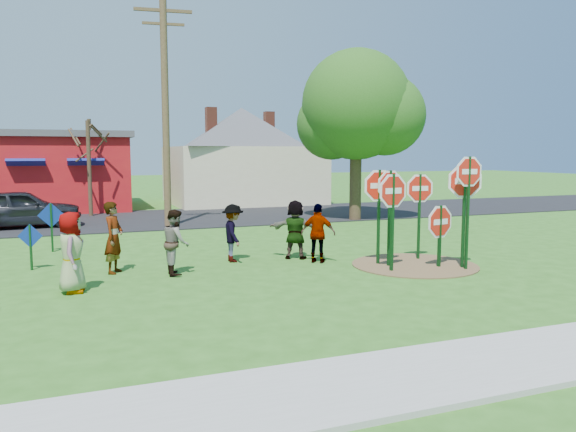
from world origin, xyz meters
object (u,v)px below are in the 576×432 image
at_px(stop_sign_d, 420,195).
at_px(leafy_tree, 359,111).
at_px(stop_sign_b, 390,194).
at_px(person_a, 71,252).
at_px(person_b, 114,238).
at_px(stop_sign_c, 469,186).
at_px(stop_sign_a, 393,200).
at_px(suv, 21,208).
at_px(utility_pole, 165,107).

bearing_deg(stop_sign_d, leafy_tree, 80.40).
height_order(stop_sign_b, person_a, stop_sign_b).
height_order(person_a, person_b, person_b).
xyz_separation_m(person_a, person_b, (0.95, 1.66, 0.02)).
distance_m(stop_sign_c, stop_sign_d, 1.64).
bearing_deg(person_b, person_a, 177.10).
xyz_separation_m(stop_sign_a, stop_sign_b, (0.25, 0.55, 0.11)).
height_order(stop_sign_b, suv, stop_sign_b).
height_order(person_b, utility_pole, utility_pole).
bearing_deg(suv, leafy_tree, -104.23).
xyz_separation_m(stop_sign_d, person_b, (-7.79, 1.19, -0.89)).
height_order(stop_sign_c, utility_pole, utility_pole).
height_order(person_a, utility_pole, utility_pole).
relative_size(stop_sign_a, stop_sign_d, 1.03).
distance_m(utility_pole, leafy_tree, 7.96).
distance_m(stop_sign_c, utility_pole, 12.26).
bearing_deg(suv, person_b, -168.53).
distance_m(stop_sign_b, person_b, 6.84).
distance_m(stop_sign_b, suv, 14.65).
bearing_deg(stop_sign_b, person_a, 171.84).
xyz_separation_m(person_b, suv, (-2.73, 9.57, -0.09)).
distance_m(stop_sign_a, suv, 14.92).
height_order(person_b, suv, person_b).
height_order(stop_sign_a, stop_sign_b, stop_sign_b).
height_order(stop_sign_a, utility_pole, utility_pole).
relative_size(utility_pole, leafy_tree, 1.21).
bearing_deg(stop_sign_a, utility_pole, 101.78).
distance_m(person_b, suv, 9.95).
relative_size(stop_sign_c, suv, 0.68).
bearing_deg(suv, stop_sign_d, -140.11).
xyz_separation_m(stop_sign_d, leafy_tree, (2.68, 8.49, 2.87)).
xyz_separation_m(stop_sign_d, suv, (-10.52, 10.76, -0.98)).
relative_size(stop_sign_d, person_a, 1.46).
xyz_separation_m(stop_sign_a, utility_pole, (-3.77, 10.12, 2.83)).
bearing_deg(utility_pole, stop_sign_b, -67.21).
bearing_deg(stop_sign_b, stop_sign_a, -122.37).
distance_m(stop_sign_a, leafy_tree, 10.82).
bearing_deg(utility_pole, suv, 162.00).
relative_size(stop_sign_d, utility_pole, 0.28).
bearing_deg(stop_sign_d, person_b, 179.23).
distance_m(stop_sign_c, leafy_tree, 10.64).
xyz_separation_m(stop_sign_d, utility_pole, (-5.26, 9.05, 2.83)).
height_order(stop_sign_a, person_b, stop_sign_a).
relative_size(stop_sign_a, stop_sign_b, 0.98).
relative_size(person_a, utility_pole, 0.19).
bearing_deg(stop_sign_b, stop_sign_c, -41.67).
xyz_separation_m(suv, leafy_tree, (13.20, -2.27, 3.85)).
relative_size(stop_sign_c, leafy_tree, 0.41).
relative_size(stop_sign_c, stop_sign_d, 1.19).
relative_size(person_a, person_b, 0.98).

